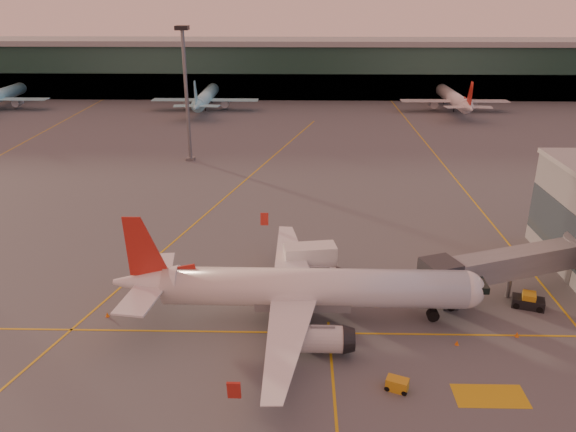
{
  "coord_description": "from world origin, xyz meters",
  "views": [
    {
      "loc": [
        2.01,
        -42.2,
        31.31
      ],
      "look_at": [
        0.51,
        23.58,
        5.0
      ],
      "focal_mm": 35.0,
      "sensor_mm": 36.0,
      "label": 1
    }
  ],
  "objects_px": {
    "gpu_cart": "(397,385)",
    "pushback_tug": "(528,301)",
    "catering_truck": "(310,261)",
    "main_airplane": "(301,289)"
  },
  "relations": [
    {
      "from": "catering_truck",
      "to": "pushback_tug",
      "type": "distance_m",
      "value": 23.83
    },
    {
      "from": "main_airplane",
      "to": "catering_truck",
      "type": "relative_size",
      "value": 5.99
    },
    {
      "from": "main_airplane",
      "to": "pushback_tug",
      "type": "bearing_deg",
      "value": 7.75
    },
    {
      "from": "main_airplane",
      "to": "gpu_cart",
      "type": "relative_size",
      "value": 17.27
    },
    {
      "from": "gpu_cart",
      "to": "pushback_tug",
      "type": "xyz_separation_m",
      "value": [
        16.09,
        13.82,
        0.14
      ]
    },
    {
      "from": "gpu_cart",
      "to": "pushback_tug",
      "type": "height_order",
      "value": "pushback_tug"
    },
    {
      "from": "gpu_cart",
      "to": "pushback_tug",
      "type": "relative_size",
      "value": 0.59
    },
    {
      "from": "catering_truck",
      "to": "pushback_tug",
      "type": "xyz_separation_m",
      "value": [
        23.17,
        -5.24,
        -1.92
      ]
    },
    {
      "from": "catering_truck",
      "to": "pushback_tug",
      "type": "height_order",
      "value": "catering_truck"
    },
    {
      "from": "catering_truck",
      "to": "main_airplane",
      "type": "bearing_deg",
      "value": -106.29
    }
  ]
}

